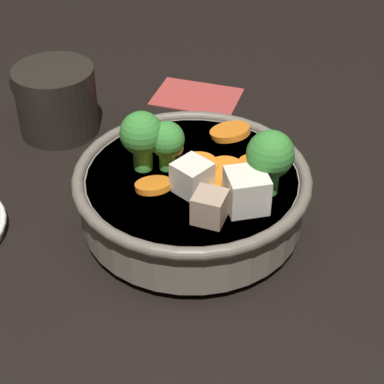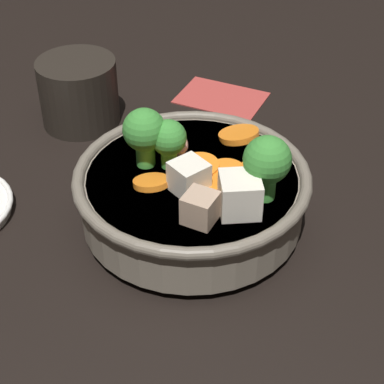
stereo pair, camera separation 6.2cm
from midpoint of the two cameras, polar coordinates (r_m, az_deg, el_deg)
The scene contains 4 objects.
ground_plane at distance 0.64m, azimuth -2.75°, elevation -2.88°, with size 3.00×3.00×0.00m, color black.
stirfry_bowl at distance 0.62m, azimuth -2.78°, elevation 0.18°, with size 0.23×0.23×0.12m.
dark_mug at distance 0.79m, azimuth -14.26°, elevation 7.87°, with size 0.12×0.09×0.08m.
napkin at distance 0.85m, azimuth -1.67°, elevation 8.44°, with size 0.12×0.10×0.00m.
Camera 1 is at (-0.23, 0.43, 0.42)m, focal length 60.00 mm.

